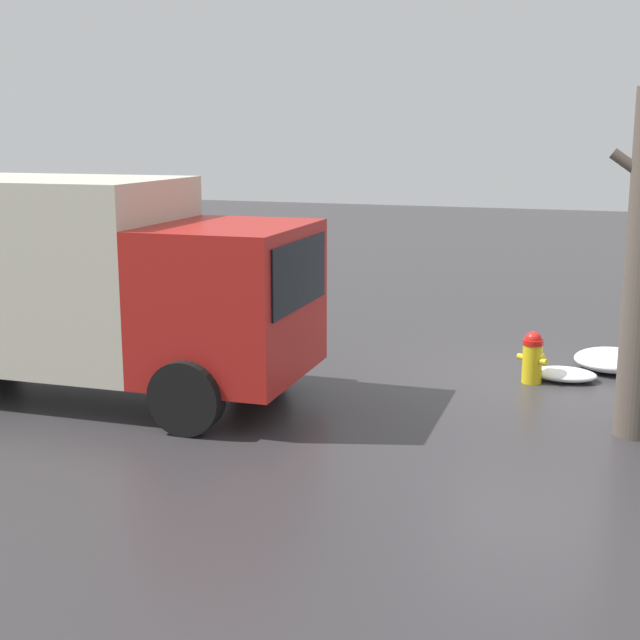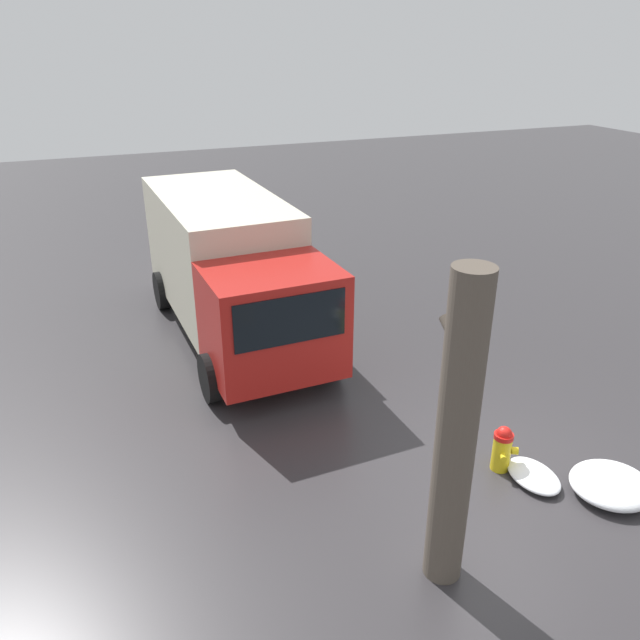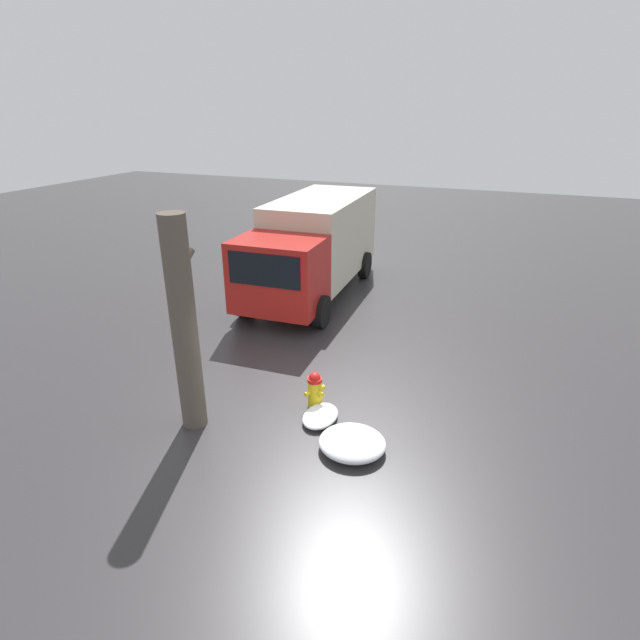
{
  "view_description": "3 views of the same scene",
  "coord_description": "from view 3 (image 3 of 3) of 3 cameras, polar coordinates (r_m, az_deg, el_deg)",
  "views": [
    {
      "loc": [
        -1.27,
        12.54,
        3.5
      ],
      "look_at": [
        3.01,
        0.53,
        0.81
      ],
      "focal_mm": 50.0,
      "sensor_mm": 36.0,
      "label": 1
    },
    {
      "loc": [
        -6.13,
        5.4,
        6.05
      ],
      "look_at": [
        3.75,
        1.45,
        1.14
      ],
      "focal_mm": 35.0,
      "sensor_mm": 36.0,
      "label": 2
    },
    {
      "loc": [
        -7.9,
        -3.24,
        5.56
      ],
      "look_at": [
        2.28,
        0.79,
        0.84
      ],
      "focal_mm": 28.0,
      "sensor_mm": 36.0,
      "label": 3
    }
  ],
  "objects": [
    {
      "name": "ground_plane",
      "position": [
        10.19,
        -0.6,
        -9.73
      ],
      "size": [
        60.0,
        60.0,
        0.0
      ],
      "primitive_type": "plane",
      "color": "#333033"
    },
    {
      "name": "fire_hydrant",
      "position": [
        9.98,
        -0.59,
        -7.9
      ],
      "size": [
        0.46,
        0.39,
        0.75
      ],
      "rotation": [
        0.0,
        0.0,
        4.2
      ],
      "color": "yellow",
      "rests_on": "ground_plane"
    },
    {
      "name": "tree_trunk",
      "position": [
        9.01,
        -15.25,
        -0.73
      ],
      "size": [
        0.7,
        0.46,
        3.99
      ],
      "color": "brown",
      "rests_on": "ground_plane"
    },
    {
      "name": "delivery_truck",
      "position": [
        15.7,
        -0.77,
        8.69
      ],
      "size": [
        6.88,
        2.79,
        2.91
      ],
      "rotation": [
        0.0,
        0.0,
        1.61
      ],
      "color": "red",
      "rests_on": "ground_plane"
    },
    {
      "name": "snow_pile_by_hydrant",
      "position": [
        9.72,
        0.04,
        -10.91
      ],
      "size": [
        0.92,
        0.64,
        0.18
      ],
      "color": "white",
      "rests_on": "ground_plane"
    },
    {
      "name": "snow_pile_curbside",
      "position": [
        8.97,
        3.71,
        -13.83
      ],
      "size": [
        1.12,
        1.18,
        0.3
      ],
      "color": "white",
      "rests_on": "ground_plane"
    }
  ]
}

